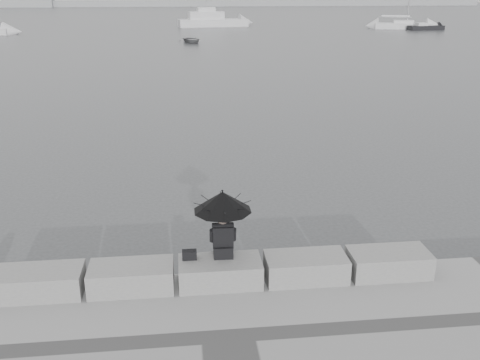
{
  "coord_description": "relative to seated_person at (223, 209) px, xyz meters",
  "views": [
    {
      "loc": [
        -0.63,
        -9.57,
        6.02
      ],
      "look_at": [
        0.77,
        3.0,
        1.38
      ],
      "focal_mm": 40.0,
      "sensor_mm": 36.0,
      "label": 1
    }
  ],
  "objects": [
    {
      "name": "stone_block_far_left",
      "position": [
        -3.48,
        -0.2,
        -1.25
      ],
      "size": [
        1.6,
        0.8,
        0.5
      ],
      "primitive_type": "cube",
      "color": "gray",
      "rests_on": "promenade"
    },
    {
      "name": "seated_person",
      "position": [
        0.0,
        0.0,
        0.0
      ],
      "size": [
        1.13,
        1.13,
        1.39
      ],
      "rotation": [
        0.0,
        0.0,
        -0.02
      ],
      "color": "black",
      "rests_on": "stone_block_centre"
    },
    {
      "name": "small_motorboat",
      "position": [
        33.75,
        64.8,
        -1.68
      ],
      "size": [
        5.16,
        2.2,
        1.1
      ],
      "rotation": [
        0.0,
        0.0,
        0.12
      ],
      "color": "black",
      "rests_on": "ground"
    },
    {
      "name": "motor_cruiser",
      "position": [
        4.56,
        74.38,
        -1.1
      ],
      "size": [
        10.6,
        4.15,
        4.5
      ],
      "rotation": [
        0.0,
        0.0,
        0.13
      ],
      "color": "white",
      "rests_on": "ground"
    },
    {
      "name": "ground",
      "position": [
        -0.08,
        0.25,
        -2.0
      ],
      "size": [
        360.0,
        360.0,
        0.0
      ],
      "primitive_type": "plane",
      "color": "#404245",
      "rests_on": "ground"
    },
    {
      "name": "distant_landmass",
      "position": [
        -8.22,
        154.76,
        -1.1
      ],
      "size": [
        180.0,
        8.0,
        2.8
      ],
      "color": "#999B9E",
      "rests_on": "ground"
    },
    {
      "name": "dinghy",
      "position": [
        0.7,
        50.79,
        -1.7
      ],
      "size": [
        3.73,
        2.56,
        0.58
      ],
      "primitive_type": "imported",
      "rotation": [
        0.0,
        0.0,
        0.36
      ],
      "color": "gray",
      "rests_on": "ground"
    },
    {
      "name": "stone_block_left",
      "position": [
        -1.78,
        -0.2,
        -1.25
      ],
      "size": [
        1.6,
        0.8,
        0.5
      ],
      "primitive_type": "cube",
      "color": "gray",
      "rests_on": "promenade"
    },
    {
      "name": "stone_block_far_right",
      "position": [
        3.32,
        -0.2,
        -1.25
      ],
      "size": [
        1.6,
        0.8,
        0.5
      ],
      "primitive_type": "cube",
      "color": "gray",
      "rests_on": "promenade"
    },
    {
      "name": "stone_block_centre",
      "position": [
        -0.08,
        -0.2,
        -1.25
      ],
      "size": [
        1.6,
        0.8,
        0.5
      ],
      "primitive_type": "cube",
      "color": "gray",
      "rests_on": "promenade"
    },
    {
      "name": "bag",
      "position": [
        -0.66,
        -0.05,
        -0.91
      ],
      "size": [
        0.28,
        0.16,
        0.18
      ],
      "primitive_type": "cube",
      "color": "black",
      "rests_on": "stone_block_centre"
    },
    {
      "name": "stone_block_right",
      "position": [
        1.62,
        -0.2,
        -1.25
      ],
      "size": [
        1.6,
        0.8,
        0.5
      ],
      "primitive_type": "cube",
      "color": "gray",
      "rests_on": "promenade"
    },
    {
      "name": "sailboat_right",
      "position": [
        31.33,
        66.95,
        -1.47
      ],
      "size": [
        8.19,
        4.6,
        12.9
      ],
      "rotation": [
        0.0,
        0.0,
        -0.3
      ],
      "color": "white",
      "rests_on": "ground"
    }
  ]
}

